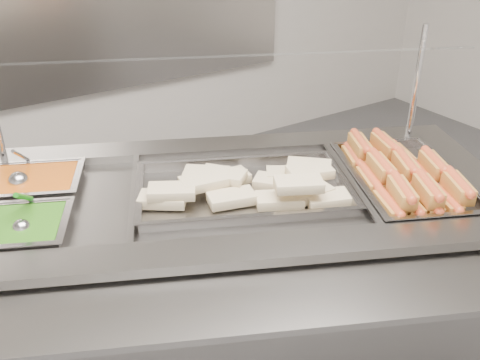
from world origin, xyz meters
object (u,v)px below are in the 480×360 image
steam_counter (227,293)px  pan_wraps (243,193)px  sneeze_guard (216,61)px  pan_hotdogs (403,186)px  ladle (19,180)px  serving_spoon (22,222)px

steam_counter → pan_wraps: size_ratio=2.62×
sneeze_guard → pan_hotdogs: 0.76m
steam_counter → pan_wraps: 0.42m
pan_hotdogs → ladle: ladle is taller
sneeze_guard → pan_wraps: (-0.04, -0.22, -0.38)m
pan_hotdogs → serving_spoon: bearing=161.9°
pan_wraps → serving_spoon: size_ratio=4.67×
steam_counter → ladle: ladle is taller
steam_counter → pan_hotdogs: pan_hotdogs is taller
sneeze_guard → ladle: sneeze_guard is taller
pan_hotdogs → ladle: 1.28m
sneeze_guard → ladle: (-0.64, 0.20, -0.35)m
pan_hotdogs → ladle: bearing=149.3°
ladle → serving_spoon: ladle is taller
pan_hotdogs → serving_spoon: size_ratio=3.82×
pan_wraps → steam_counter: bearing=155.0°
pan_hotdogs → pan_wraps: size_ratio=0.82×
sneeze_guard → ladle: size_ratio=8.97×
serving_spoon → pan_wraps: bearing=-12.5°
pan_hotdogs → serving_spoon: 1.22m
steam_counter → pan_wraps: pan_wraps is taller
sneeze_guard → pan_wraps: sneeze_guard is taller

